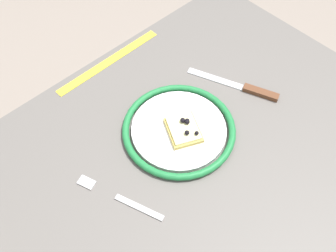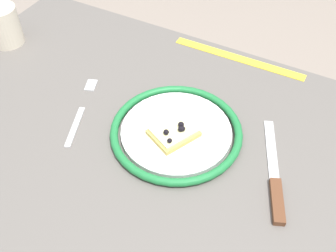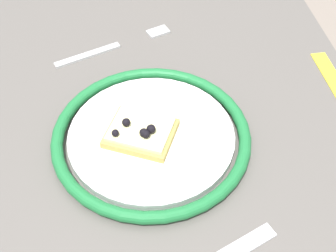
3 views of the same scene
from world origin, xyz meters
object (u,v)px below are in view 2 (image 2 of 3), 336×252
at_px(plate, 176,132).
at_px(knife, 275,186).
at_px(pizza_slice_near, 174,132).
at_px(fork, 81,110).
at_px(measuring_tape, 238,58).
at_px(dining_table, 147,170).
at_px(cup, 4,26).

relative_size(plate, knife, 1.16).
height_order(plate, pizza_slice_near, pizza_slice_near).
distance_m(fork, measuring_tape, 0.40).
relative_size(dining_table, fork, 5.56).
bearing_deg(fork, measuring_tape, 54.90).
height_order(plate, knife, plate).
bearing_deg(measuring_tape, fork, -125.76).
distance_m(dining_table, cup, 0.51).
relative_size(dining_table, cup, 11.30).
bearing_deg(knife, plate, 172.09).
bearing_deg(pizza_slice_near, dining_table, -145.04).
relative_size(fork, cup, 2.03).
xyz_separation_m(fork, cup, (-0.31, 0.12, 0.05)).
height_order(dining_table, measuring_tape, measuring_tape).
xyz_separation_m(cup, measuring_tape, (0.54, 0.21, -0.05)).
xyz_separation_m(pizza_slice_near, cup, (-0.52, 0.09, 0.03)).
bearing_deg(fork, dining_table, -3.94).
distance_m(plate, pizza_slice_near, 0.02).
xyz_separation_m(dining_table, cup, (-0.47, 0.13, 0.14)).
bearing_deg(measuring_tape, knife, -59.25).
relative_size(pizza_slice_near, measuring_tape, 0.33).
distance_m(pizza_slice_near, knife, 0.21).
bearing_deg(knife, fork, -179.28).
xyz_separation_m(dining_table, pizza_slice_near, (0.05, 0.03, 0.11)).
xyz_separation_m(fork, measuring_tape, (0.23, 0.32, -0.00)).
distance_m(cup, measuring_tape, 0.58).
bearing_deg(plate, knife, -7.91).
xyz_separation_m(pizza_slice_near, fork, (-0.21, -0.02, -0.02)).
height_order(plate, fork, plate).
bearing_deg(cup, pizza_slice_near, -10.31).
height_order(pizza_slice_near, cup, cup).
height_order(dining_table, fork, fork).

